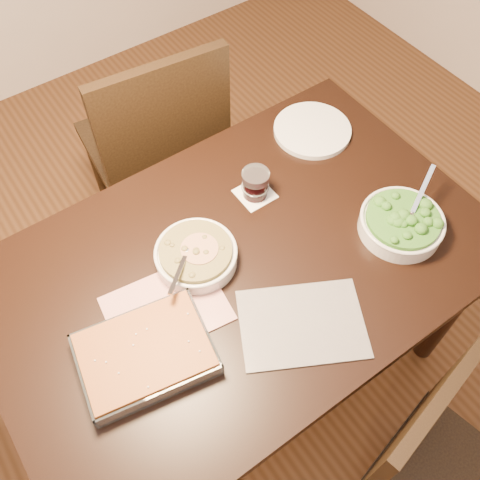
{
  "coord_description": "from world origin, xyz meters",
  "views": [
    {
      "loc": [
        -0.45,
        -0.64,
        2.0
      ],
      "look_at": [
        0.02,
        0.03,
        0.8
      ],
      "focal_mm": 40.0,
      "sensor_mm": 36.0,
      "label": 1
    }
  ],
  "objects_px": {
    "table": "(242,278)",
    "broccoli_bowl": "(401,223)",
    "baking_dish": "(145,354)",
    "wine_tumbler": "(255,183)",
    "chair_near": "(433,466)",
    "dinner_plate": "(312,130)",
    "chair_far": "(158,144)",
    "stew_bowl": "(196,255)"
  },
  "relations": [
    {
      "from": "baking_dish",
      "to": "chair_near",
      "type": "distance_m",
      "value": 0.84
    },
    {
      "from": "broccoli_bowl",
      "to": "baking_dish",
      "type": "relative_size",
      "value": 0.73
    },
    {
      "from": "dinner_plate",
      "to": "chair_far",
      "type": "xyz_separation_m",
      "value": [
        -0.37,
        0.42,
        -0.2
      ]
    },
    {
      "from": "wine_tumbler",
      "to": "chair_near",
      "type": "xyz_separation_m",
      "value": [
        -0.02,
        -0.86,
        -0.34
      ]
    },
    {
      "from": "wine_tumbler",
      "to": "chair_near",
      "type": "distance_m",
      "value": 0.92
    },
    {
      "from": "wine_tumbler",
      "to": "chair_far",
      "type": "height_order",
      "value": "chair_far"
    },
    {
      "from": "baking_dish",
      "to": "dinner_plate",
      "type": "distance_m",
      "value": 0.91
    },
    {
      "from": "dinner_plate",
      "to": "chair_far",
      "type": "height_order",
      "value": "chair_far"
    },
    {
      "from": "wine_tumbler",
      "to": "table",
      "type": "bearing_deg",
      "value": -134.64
    },
    {
      "from": "dinner_plate",
      "to": "chair_near",
      "type": "bearing_deg",
      "value": -108.76
    },
    {
      "from": "chair_near",
      "to": "broccoli_bowl",
      "type": "bearing_deg",
      "value": 50.05
    },
    {
      "from": "stew_bowl",
      "to": "chair_far",
      "type": "height_order",
      "value": "chair_far"
    },
    {
      "from": "stew_bowl",
      "to": "dinner_plate",
      "type": "bearing_deg",
      "value": 19.42
    },
    {
      "from": "stew_bowl",
      "to": "dinner_plate",
      "type": "xyz_separation_m",
      "value": [
        0.58,
        0.2,
        -0.02
      ]
    },
    {
      "from": "chair_near",
      "to": "chair_far",
      "type": "bearing_deg",
      "value": 80.24
    },
    {
      "from": "stew_bowl",
      "to": "table",
      "type": "bearing_deg",
      "value": -35.48
    },
    {
      "from": "chair_near",
      "to": "stew_bowl",
      "type": "bearing_deg",
      "value": 96.94
    },
    {
      "from": "table",
      "to": "baking_dish",
      "type": "distance_m",
      "value": 0.39
    },
    {
      "from": "table",
      "to": "broccoli_bowl",
      "type": "height_order",
      "value": "broccoli_bowl"
    },
    {
      "from": "baking_dish",
      "to": "chair_near",
      "type": "relative_size",
      "value": 0.43
    },
    {
      "from": "table",
      "to": "chair_far",
      "type": "bearing_deg",
      "value": 81.04
    },
    {
      "from": "wine_tumbler",
      "to": "dinner_plate",
      "type": "distance_m",
      "value": 0.33
    },
    {
      "from": "chair_near",
      "to": "chair_far",
      "type": "distance_m",
      "value": 1.39
    },
    {
      "from": "wine_tumbler",
      "to": "dinner_plate",
      "type": "height_order",
      "value": "wine_tumbler"
    },
    {
      "from": "broccoli_bowl",
      "to": "dinner_plate",
      "type": "distance_m",
      "value": 0.45
    },
    {
      "from": "broccoli_bowl",
      "to": "chair_far",
      "type": "bearing_deg",
      "value": 110.17
    },
    {
      "from": "table",
      "to": "chair_near",
      "type": "distance_m",
      "value": 0.73
    },
    {
      "from": "baking_dish",
      "to": "wine_tumbler",
      "type": "xyz_separation_m",
      "value": [
        0.52,
        0.27,
        0.02
      ]
    },
    {
      "from": "stew_bowl",
      "to": "baking_dish",
      "type": "distance_m",
      "value": 0.3
    },
    {
      "from": "broccoli_bowl",
      "to": "chair_near",
      "type": "height_order",
      "value": "broccoli_bowl"
    },
    {
      "from": "broccoli_bowl",
      "to": "dinner_plate",
      "type": "xyz_separation_m",
      "value": [
        0.05,
        0.45,
        -0.02
      ]
    },
    {
      "from": "dinner_plate",
      "to": "baking_dish",
      "type": "bearing_deg",
      "value": -155.89
    },
    {
      "from": "baking_dish",
      "to": "wine_tumbler",
      "type": "distance_m",
      "value": 0.59
    },
    {
      "from": "table",
      "to": "wine_tumbler",
      "type": "distance_m",
      "value": 0.28
    },
    {
      "from": "baking_dish",
      "to": "table",
      "type": "bearing_deg",
      "value": 25.64
    },
    {
      "from": "stew_bowl",
      "to": "broccoli_bowl",
      "type": "relative_size",
      "value": 0.87
    },
    {
      "from": "stew_bowl",
      "to": "baking_dish",
      "type": "height_order",
      "value": "stew_bowl"
    },
    {
      "from": "table",
      "to": "wine_tumbler",
      "type": "xyz_separation_m",
      "value": [
        0.17,
        0.17,
        0.15
      ]
    },
    {
      "from": "stew_bowl",
      "to": "chair_far",
      "type": "bearing_deg",
      "value": 71.33
    },
    {
      "from": "dinner_plate",
      "to": "chair_far",
      "type": "distance_m",
      "value": 0.6
    },
    {
      "from": "broccoli_bowl",
      "to": "wine_tumbler",
      "type": "bearing_deg",
      "value": 127.18
    },
    {
      "from": "table",
      "to": "broccoli_bowl",
      "type": "xyz_separation_m",
      "value": [
        0.43,
        -0.17,
        0.13
      ]
    }
  ]
}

